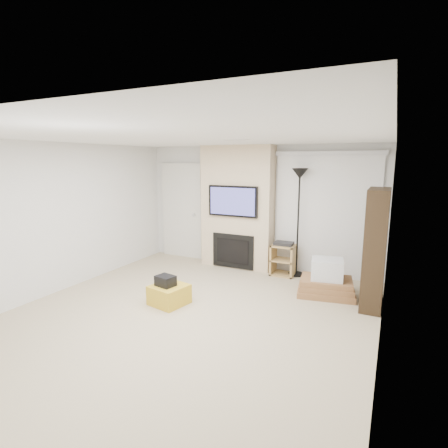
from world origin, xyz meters
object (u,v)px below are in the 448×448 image
at_px(ottoman, 169,295).
at_px(box_stack, 326,281).
at_px(bookshelf, 375,249).
at_px(floor_lamp, 299,192).
at_px(av_stand, 283,258).

bearing_deg(ottoman, box_stack, 34.59).
relative_size(ottoman, box_stack, 0.50).
height_order(box_stack, bookshelf, bookshelf).
height_order(floor_lamp, box_stack, floor_lamp).
bearing_deg(box_stack, ottoman, -145.41).
distance_m(ottoman, box_stack, 2.58).
bearing_deg(av_stand, ottoman, -119.10).
relative_size(floor_lamp, box_stack, 2.05).
height_order(ottoman, av_stand, av_stand).
xyz_separation_m(ottoman, box_stack, (2.12, 1.46, 0.08)).
bearing_deg(av_stand, box_stack, -35.52).
relative_size(ottoman, bookshelf, 0.28).
bearing_deg(ottoman, floor_lamp, 57.60).
bearing_deg(bookshelf, ottoman, -155.23).
distance_m(ottoman, bookshelf, 3.20).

